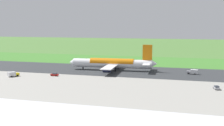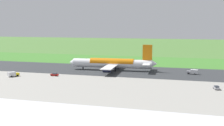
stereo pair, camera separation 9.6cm
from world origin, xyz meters
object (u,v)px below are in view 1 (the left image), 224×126
service_truck_baggage (193,72)px  service_car_followme (217,88)px  airliner_main (113,63)px  service_car_ops (55,74)px  no_stopping_sign (131,60)px  traffic_cone_orange (126,61)px  service_truck_fuel (13,74)px

service_truck_baggage → service_car_followme: 37.80m
airliner_main → service_car_ops: size_ratio=12.50×
no_stopping_sign → airliner_main: bearing=85.8°
traffic_cone_orange → service_car_followme: bearing=125.9°
airliner_main → no_stopping_sign: size_ratio=23.59×
service_truck_fuel → service_car_ops: (-20.28, -7.87, -0.56)m
service_truck_fuel → no_stopping_sign: size_ratio=2.69×
service_car_ops → airliner_main: bearing=-132.7°
no_stopping_sign → service_car_ops: bearing=67.5°
service_truck_baggage → service_car_followme: service_truck_baggage is taller
service_car_followme → service_truck_fuel: service_truck_fuel is taller
service_truck_baggage → service_car_ops: bearing=19.9°
airliner_main → no_stopping_sign: (-2.93, -40.14, -2.98)m
airliner_main → service_truck_fuel: bearing=37.6°
service_car_followme → no_stopping_sign: no_stopping_sign is taller
service_car_ops → no_stopping_sign: (-27.80, -67.06, 0.53)m
service_car_followme → no_stopping_sign: 94.35m
traffic_cone_orange → service_truck_baggage: bearing=137.6°
service_truck_fuel → traffic_cone_orange: (-43.64, -77.65, -1.13)m
service_truck_baggage → service_car_ops: 76.03m
service_car_followme → service_car_ops: 82.14m
traffic_cone_orange → no_stopping_sign: bearing=148.4°
airliner_main → service_truck_baggage: (-46.61, 1.01, -2.95)m
service_truck_baggage → service_car_followme: bearing=105.3°
service_truck_baggage → traffic_cone_orange: service_truck_baggage is taller
service_truck_fuel → airliner_main: bearing=-142.4°
service_truck_fuel → traffic_cone_orange: service_truck_fuel is taller
service_truck_fuel → service_car_ops: service_truck_fuel is taller
service_car_followme → traffic_cone_orange: service_car_followme is taller
airliner_main → traffic_cone_orange: size_ratio=98.44×
service_truck_fuel → traffic_cone_orange: 89.08m
airliner_main → no_stopping_sign: airliner_main is taller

